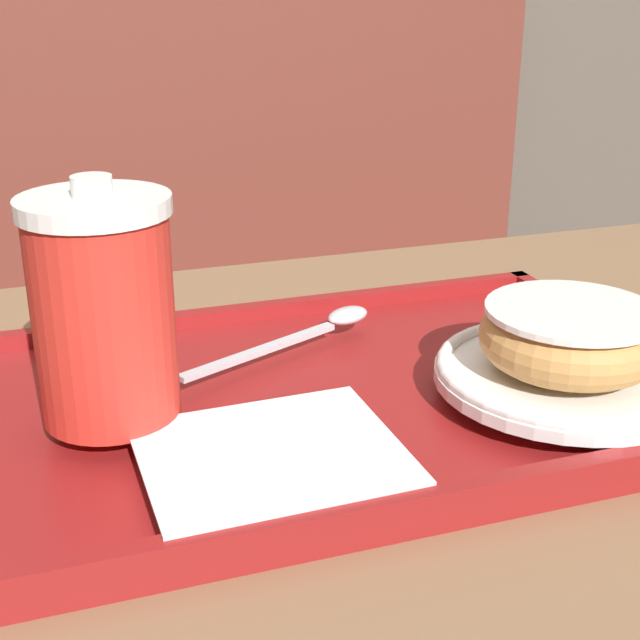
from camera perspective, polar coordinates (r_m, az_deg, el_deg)
booth_bench at (r=1.51m, az=-13.76°, el=-5.23°), size 1.60×0.44×1.00m
cafe_table at (r=0.66m, az=-1.34°, el=-17.81°), size 1.03×0.65×0.71m
serving_tray at (r=0.58m, az=-0.00°, el=-5.18°), size 0.48×0.30×0.02m
napkin_paper at (r=0.49m, az=-3.17°, el=-8.44°), size 0.14×0.12×0.00m
coffee_cup_front at (r=0.52m, az=-13.68°, el=0.67°), size 0.08×0.08×0.14m
plate_with_chocolate_donut at (r=0.59m, az=15.47°, el=-3.28°), size 0.17×0.17×0.01m
donut_chocolate_glazed at (r=0.58m, az=15.72°, el=-0.96°), size 0.11×0.11×0.04m
spoon at (r=0.65m, az=0.03°, el=-0.41°), size 0.16×0.08×0.01m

